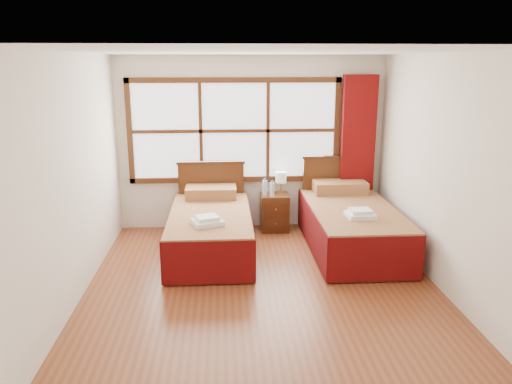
{
  "coord_description": "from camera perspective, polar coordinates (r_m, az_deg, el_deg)",
  "views": [
    {
      "loc": [
        -0.43,
        -5.21,
        2.5
      ],
      "look_at": [
        -0.03,
        0.7,
        0.95
      ],
      "focal_mm": 35.0,
      "sensor_mm": 36.0,
      "label": 1
    }
  ],
  "objects": [
    {
      "name": "nightstand",
      "position": [
        7.58,
        2.13,
        -2.35
      ],
      "size": [
        0.42,
        0.42,
        0.56
      ],
      "color": "#48240F",
      "rests_on": "floor"
    },
    {
      "name": "bottle_near",
      "position": [
        7.45,
        1.01,
        0.52
      ],
      "size": [
        0.07,
        0.07,
        0.26
      ],
      "color": "#BDDFF3",
      "rests_on": "nightstand"
    },
    {
      "name": "ceiling",
      "position": [
        5.23,
        0.86,
        15.77
      ],
      "size": [
        4.5,
        4.5,
        0.0
      ],
      "primitive_type": "plane",
      "rotation": [
        3.14,
        0.0,
        0.0
      ],
      "color": "white",
      "rests_on": "wall_back"
    },
    {
      "name": "wall_right",
      "position": [
        5.88,
        20.66,
        1.94
      ],
      "size": [
        0.0,
        4.5,
        4.5
      ],
      "primitive_type": "plane",
      "rotation": [
        1.57,
        0.0,
        -1.57
      ],
      "color": "silver",
      "rests_on": "floor"
    },
    {
      "name": "towels_right",
      "position": [
        6.43,
        11.84,
        -2.44
      ],
      "size": [
        0.36,
        0.32,
        0.1
      ],
      "rotation": [
        0.0,
        0.0,
        0.05
      ],
      "color": "white",
      "rests_on": "bed_right"
    },
    {
      "name": "bottle_far",
      "position": [
        7.37,
        1.85,
        0.3
      ],
      "size": [
        0.06,
        0.06,
        0.24
      ],
      "color": "#BDDFF3",
      "rests_on": "nightstand"
    },
    {
      "name": "curtain",
      "position": [
        7.72,
        11.48,
        4.46
      ],
      "size": [
        0.5,
        0.16,
        2.3
      ],
      "primitive_type": "cube",
      "color": "maroon",
      "rests_on": "wall_back"
    },
    {
      "name": "wall_left",
      "position": [
        5.58,
        -20.13,
        1.35
      ],
      "size": [
        0.0,
        4.5,
        4.5
      ],
      "primitive_type": "plane",
      "rotation": [
        1.57,
        0.0,
        1.57
      ],
      "color": "silver",
      "rests_on": "floor"
    },
    {
      "name": "wall_back",
      "position": [
        7.57,
        -0.57,
        5.57
      ],
      "size": [
        4.0,
        0.0,
        4.0
      ],
      "primitive_type": "plane",
      "rotation": [
        1.57,
        0.0,
        0.0
      ],
      "color": "silver",
      "rests_on": "floor"
    },
    {
      "name": "window",
      "position": [
        7.5,
        -2.48,
        7.0
      ],
      "size": [
        3.16,
        0.06,
        1.56
      ],
      "color": "white",
      "rests_on": "wall_back"
    },
    {
      "name": "bed_left",
      "position": [
        6.77,
        -5.22,
        -4.14
      ],
      "size": [
        1.09,
        2.11,
        1.06
      ],
      "color": "#3F1F0D",
      "rests_on": "floor"
    },
    {
      "name": "floor",
      "position": [
        5.8,
        0.76,
        -10.86
      ],
      "size": [
        4.5,
        4.5,
        0.0
      ],
      "primitive_type": "plane",
      "color": "brown",
      "rests_on": "ground"
    },
    {
      "name": "lamp",
      "position": [
        7.59,
        2.86,
        1.63
      ],
      "size": [
        0.17,
        0.17,
        0.32
      ],
      "color": "gold",
      "rests_on": "nightstand"
    },
    {
      "name": "bed_right",
      "position": [
        6.98,
        10.77,
        -3.6
      ],
      "size": [
        1.15,
        2.22,
        1.12
      ],
      "color": "#3F1F0D",
      "rests_on": "floor"
    },
    {
      "name": "towels_left",
      "position": [
        6.15,
        -5.59,
        -3.29
      ],
      "size": [
        0.43,
        0.41,
        0.1
      ],
      "rotation": [
        0.0,
        0.0,
        0.34
      ],
      "color": "white",
      "rests_on": "bed_left"
    }
  ]
}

